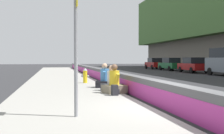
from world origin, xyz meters
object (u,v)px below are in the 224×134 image
object	(u,v)px
fire_hydrant	(85,75)
seated_person_foreground	(114,84)
seated_person_rear	(105,80)
route_sign_post	(76,30)
parked_car_midline	(193,65)
parked_car_far	(171,64)
backpack	(115,90)
seated_person_middle	(112,83)
parked_car_farther	(155,63)

from	to	relation	value
fire_hydrant	seated_person_foreground	world-z (taller)	seated_person_foreground
fire_hydrant	seated_person_rear	size ratio (longest dim) A/B	0.75
route_sign_post	seated_person_rear	bearing A→B (deg)	-16.06
route_sign_post	seated_person_foreground	distance (m)	5.09
parked_car_midline	parked_car_far	distance (m)	6.06
seated_person_rear	parked_car_far	xyz separation A→B (m)	(21.34, -12.89, 0.35)
backpack	parked_car_midline	bearing A→B (deg)	-35.43
seated_person_foreground	backpack	bearing A→B (deg)	169.44
seated_person_rear	backpack	xyz separation A→B (m)	(-3.02, 0.15, -0.17)
seated_person_middle	parked_car_far	size ratio (longest dim) A/B	0.25
backpack	parked_car_farther	xyz separation A→B (m)	(30.46, -13.03, 0.53)
fire_hydrant	parked_car_farther	bearing A→B (deg)	-28.75
seated_person_rear	backpack	world-z (taller)	seated_person_rear
parked_car_midline	route_sign_post	bearing A→B (deg)	146.05
fire_hydrant	seated_person_middle	bearing A→B (deg)	-170.43
fire_hydrant	seated_person_foreground	distance (m)	5.11
parked_car_far	fire_hydrant	bearing A→B (deg)	143.89
fire_hydrant	parked_car_far	bearing A→B (deg)	-36.11
seated_person_middle	parked_car_farther	distance (m)	31.54
seated_person_middle	seated_person_rear	size ratio (longest dim) A/B	0.95
route_sign_post	seated_person_rear	size ratio (longest dim) A/B	3.05
backpack	parked_car_far	distance (m)	27.64
seated_person_rear	backpack	bearing A→B (deg)	177.08
seated_person_foreground	seated_person_rear	xyz separation A→B (m)	(2.28, -0.02, -0.00)
fire_hydrant	seated_person_foreground	bearing A→B (deg)	-172.98
seated_person_foreground	backpack	size ratio (longest dim) A/B	2.96
fire_hydrant	seated_person_middle	xyz separation A→B (m)	(-4.17, -0.70, -0.10)
seated_person_middle	parked_car_midline	bearing A→B (deg)	-37.54
route_sign_post	parked_car_midline	bearing A→B (deg)	-33.95
parked_car_far	parked_car_farther	bearing A→B (deg)	0.11
seated_person_rear	parked_car_far	bearing A→B (deg)	-31.14
seated_person_middle	parked_car_farther	xyz separation A→B (m)	(28.81, -12.82, 0.37)
seated_person_rear	parked_car_midline	size ratio (longest dim) A/B	0.26
seated_person_rear	parked_car_midline	world-z (taller)	parked_car_midline
parked_car_far	parked_car_midline	bearing A→B (deg)	179.79
seated_person_middle	parked_car_far	world-z (taller)	parked_car_far
route_sign_post	parked_car_farther	bearing A→B (deg)	-23.46
fire_hydrant	parked_car_far	distance (m)	22.96
seated_person_middle	backpack	size ratio (longest dim) A/B	2.80
parked_car_midline	parked_car_farther	bearing A→B (deg)	-0.05
fire_hydrant	seated_person_middle	size ratio (longest dim) A/B	0.78
parked_car_midline	seated_person_middle	bearing A→B (deg)	142.46
route_sign_post	parked_car_midline	distance (m)	26.52
seated_person_foreground	parked_car_far	world-z (taller)	parked_car_far
seated_person_rear	backpack	distance (m)	3.03
backpack	parked_car_far	xyz separation A→B (m)	(24.36, -13.05, 0.53)
seated_person_rear	seated_person_middle	bearing A→B (deg)	-177.40
parked_car_midline	parked_car_far	size ratio (longest dim) A/B	1.00
backpack	route_sign_post	bearing A→B (deg)	154.20
seated_person_foreground	route_sign_post	bearing A→B (deg)	156.57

